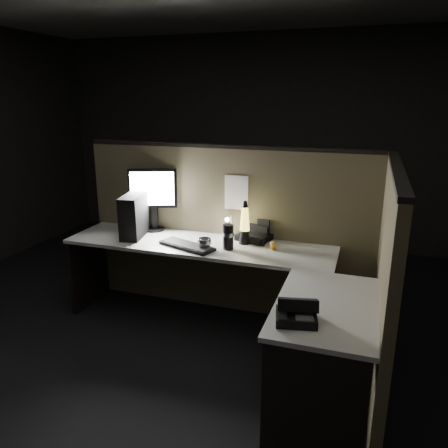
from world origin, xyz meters
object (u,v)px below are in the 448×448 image
(monitor, at_px, (153,193))
(desk_phone, at_px, (296,312))
(keyboard, at_px, (187,246))
(lava_lamp, at_px, (245,226))
(pc_tower, at_px, (134,216))

(monitor, relative_size, desk_phone, 2.19)
(monitor, bearing_deg, desk_phone, -61.78)
(keyboard, height_order, desk_phone, desk_phone)
(keyboard, height_order, lava_lamp, lava_lamp)
(monitor, distance_m, keyboard, 0.69)
(lava_lamp, bearing_deg, pc_tower, -172.73)
(monitor, xyz_separation_m, lava_lamp, (0.90, -0.12, -0.19))
(pc_tower, distance_m, monitor, 0.30)
(pc_tower, height_order, lava_lamp, pc_tower)
(lava_lamp, bearing_deg, monitor, 172.73)
(lava_lamp, bearing_deg, desk_phone, -61.65)
(monitor, distance_m, desk_phone, 2.03)
(pc_tower, xyz_separation_m, monitor, (0.08, 0.24, 0.16))
(monitor, distance_m, lava_lamp, 0.93)
(monitor, relative_size, keyboard, 1.16)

